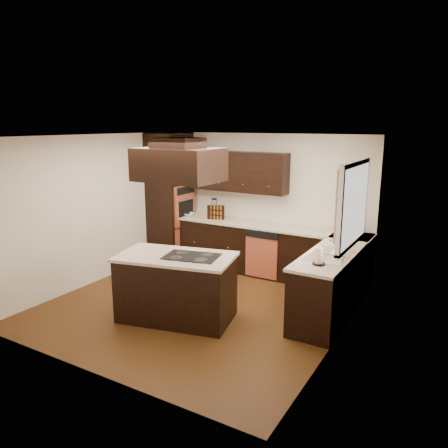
{
  "coord_description": "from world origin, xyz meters",
  "views": [
    {
      "loc": [
        3.42,
        -5.09,
        2.68
      ],
      "look_at": [
        0.1,
        0.6,
        1.15
      ],
      "focal_mm": 35.0,
      "sensor_mm": 36.0,
      "label": 1
    }
  ],
  "objects_px": {
    "oven_column": "(170,207)",
    "spice_rack": "(216,212)",
    "island": "(177,288)",
    "range_hood": "(179,165)"
  },
  "relations": [
    {
      "from": "island",
      "to": "range_hood",
      "type": "bearing_deg",
      "value": -32.6
    },
    {
      "from": "island",
      "to": "spice_rack",
      "type": "height_order",
      "value": "spice_rack"
    },
    {
      "from": "oven_column",
      "to": "range_hood",
      "type": "bearing_deg",
      "value": -50.26
    },
    {
      "from": "oven_column",
      "to": "island",
      "type": "distance_m",
      "value": 2.89
    },
    {
      "from": "range_hood",
      "to": "spice_rack",
      "type": "height_order",
      "value": "range_hood"
    },
    {
      "from": "oven_column",
      "to": "island",
      "type": "xyz_separation_m",
      "value": [
        1.76,
        -2.21,
        -0.62
      ]
    },
    {
      "from": "island",
      "to": "range_hood",
      "type": "xyz_separation_m",
      "value": [
        0.12,
        -0.04,
        1.72
      ]
    },
    {
      "from": "oven_column",
      "to": "spice_rack",
      "type": "xyz_separation_m",
      "value": [
        1.04,
        0.02,
        -0.01
      ]
    },
    {
      "from": "oven_column",
      "to": "spice_rack",
      "type": "relative_size",
      "value": 6.72
    },
    {
      "from": "oven_column",
      "to": "spice_rack",
      "type": "bearing_deg",
      "value": 1.29
    }
  ]
}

